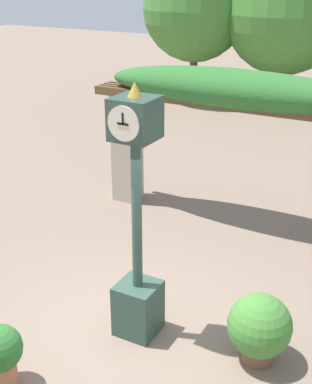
% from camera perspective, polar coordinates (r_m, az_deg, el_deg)
% --- Properties ---
extents(ground_plane, '(60.00, 60.00, 0.00)m').
position_cam_1_polar(ground_plane, '(7.55, -3.85, -14.64)').
color(ground_plane, '#7F6B5B').
extents(pedestal_clock, '(0.53, 0.55, 3.41)m').
position_cam_1_polar(pedestal_clock, '(6.78, -2.03, -4.88)').
color(pedestal_clock, '#2D473D').
rests_on(pedestal_clock, ground).
extents(pergola, '(5.63, 1.09, 2.94)m').
position_cam_1_polar(pergola, '(9.80, 8.29, 9.04)').
color(pergola, '#A89E89').
rests_on(pergola, ground).
extents(potted_plant_near_left, '(0.80, 0.80, 0.93)m').
position_cam_1_polar(potted_plant_near_left, '(6.90, 10.98, -13.98)').
color(potted_plant_near_left, brown).
rests_on(potted_plant_near_left, ground).
extents(tree_line, '(13.57, 4.61, 5.18)m').
position_cam_1_polar(tree_line, '(19.15, 14.71, 17.52)').
color(tree_line, brown).
rests_on(tree_line, ground).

